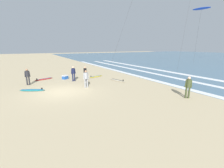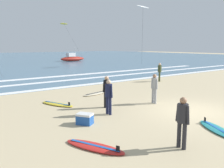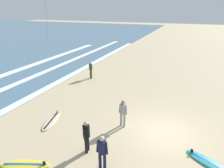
{
  "view_description": "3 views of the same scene",
  "coord_description": "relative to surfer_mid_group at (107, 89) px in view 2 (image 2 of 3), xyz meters",
  "views": [
    {
      "loc": [
        12.84,
        -2.39,
        3.67
      ],
      "look_at": [
        1.55,
        3.93,
        0.53
      ],
      "focal_mm": 24.94,
      "sensor_mm": 36.0,
      "label": 1
    },
    {
      "loc": [
        -9.94,
        -6.71,
        3.13
      ],
      "look_at": [
        -0.55,
        5.67,
        0.66
      ],
      "focal_mm": 39.37,
      "sensor_mm": 36.0,
      "label": 2
    },
    {
      "loc": [
        -9.07,
        -0.66,
        6.2
      ],
      "look_at": [
        0.44,
        3.19,
        2.14
      ],
      "focal_mm": 31.01,
      "sensor_mm": 36.0,
      "label": 3
    }
  ],
  "objects": [
    {
      "name": "offshore_boat",
      "position": [
        15.78,
        33.16,
        -0.4
      ],
      "size": [
        5.32,
        2.13,
        2.7
      ],
      "color": "maroon",
      "rests_on": "ground"
    },
    {
      "name": "cooler_box",
      "position": [
        -2.27,
        -1.63,
        -0.74
      ],
      "size": [
        0.72,
        0.76,
        0.44
      ],
      "color": "#1E4C9E",
      "rests_on": "ground"
    },
    {
      "name": "kite_white_low_near",
      "position": [
        18.91,
        16.99,
        7.64
      ],
      "size": [
        4.46,
        3.7,
        8.85
      ],
      "color": "white",
      "rests_on": "ground"
    },
    {
      "name": "surfer_foreground_main",
      "position": [
        -1.11,
        -5.42,
        0.0
      ],
      "size": [
        0.32,
        0.51,
        1.6
      ],
      "color": "#232328",
      "rests_on": "ground"
    },
    {
      "name": "surfer_left_far",
      "position": [
        2.56,
        -0.84,
        0.0
      ],
      "size": [
        0.32,
        0.51,
        1.6
      ],
      "color": "gray",
      "rests_on": "ground"
    },
    {
      "name": "surfer_mid_group",
      "position": [
        0.0,
        0.0,
        0.0
      ],
      "size": [
        0.51,
        0.32,
        1.6
      ],
      "color": "black",
      "rests_on": "ground"
    },
    {
      "name": "wave_foam_outer_break",
      "position": [
        1.47,
        12.94,
        -0.94
      ],
      "size": [
        46.13,
        0.96,
        0.01
      ],
      "primitive_type": "cube",
      "color": "white",
      "rests_on": "ocean_surface"
    },
    {
      "name": "surfboard_left_pile",
      "position": [
        -1.77,
        2.0,
        -0.91
      ],
      "size": [
        1.3,
        2.18,
        0.25
      ],
      "color": "yellow",
      "rests_on": "ground"
    },
    {
      "name": "surfboard_foreground_flat",
      "position": [
        -3.23,
        -3.8,
        -0.91
      ],
      "size": [
        1.36,
        2.17,
        0.25
      ],
      "color": "red",
      "rests_on": "ground"
    },
    {
      "name": "surfboard_right_spare",
      "position": [
        1.26,
        -5.2,
        -0.91
      ],
      "size": [
        1.52,
        2.13,
        0.25
      ],
      "color": "teal",
      "rests_on": "ground"
    },
    {
      "name": "surfer_background_far",
      "position": [
        8.95,
        4.53,
        0.0
      ],
      "size": [
        0.38,
        0.45,
        1.6
      ],
      "color": "#384223",
      "rests_on": "ground"
    },
    {
      "name": "surfer_left_near",
      "position": [
        -0.67,
        -1.08,
        0.0
      ],
      "size": [
        0.32,
        0.51,
        1.6
      ],
      "color": "#141938",
      "rests_on": "ground"
    },
    {
      "name": "ground_plane",
      "position": [
        2.84,
        -3.1,
        -0.96
      ],
      "size": [
        160.0,
        160.0,
        0.0
      ],
      "primitive_type": "plane",
      "color": "tan"
    },
    {
      "name": "kite_yellow_mid_center",
      "position": [
        21.57,
        47.99,
        7.38
      ],
      "size": [
        5.07,
        16.7,
        8.63
      ],
      "color": "yellow",
      "rests_on": "ground"
    },
    {
      "name": "wave_foam_shoreline",
      "position": [
        3.51,
        6.77,
        -0.94
      ],
      "size": [
        50.13,
        0.71,
        0.01
      ],
      "primitive_type": "cube",
      "color": "white",
      "rests_on": "ocean_surface"
    },
    {
      "name": "wave_foam_mid_break",
      "position": [
        4.72,
        9.91,
        -0.94
      ],
      "size": [
        50.38,
        0.72,
        0.01
      ],
      "primitive_type": "cube",
      "color": "white",
      "rests_on": "ocean_surface"
    },
    {
      "name": "surfboard_near_water",
      "position": [
        1.45,
        3.18,
        -0.91
      ],
      "size": [
        2.18,
        1.07,
        0.25
      ],
      "color": "beige",
      "rests_on": "ground"
    }
  ]
}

